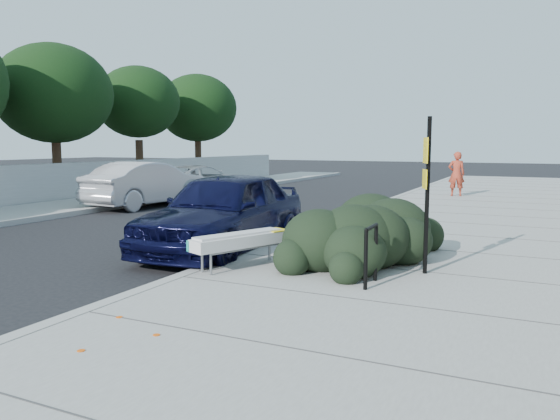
{
  "coord_description": "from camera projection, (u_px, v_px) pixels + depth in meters",
  "views": [
    {
      "loc": [
        5.14,
        -6.92,
        2.25
      ],
      "look_at": [
        0.72,
        2.24,
        1.0
      ],
      "focal_mm": 35.0,
      "sensor_mm": 36.0,
      "label": 1
    }
  ],
  "objects": [
    {
      "name": "ground",
      "position": [
        178.0,
        285.0,
        8.67
      ],
      "size": [
        120.0,
        120.0,
        0.0
      ],
      "primitive_type": "plane",
      "color": "black",
      "rests_on": "ground"
    },
    {
      "name": "sidewalk_far",
      "position": [
        27.0,
        212.0,
        17.23
      ],
      "size": [
        3.0,
        50.0,
        0.15
      ],
      "primitive_type": "cube",
      "color": "gray",
      "rests_on": "ground"
    },
    {
      "name": "curb_near",
      "position": [
        303.0,
        233.0,
        13.13
      ],
      "size": [
        0.22,
        50.0,
        0.17
      ],
      "primitive_type": "cube",
      "color": "#9E9E99",
      "rests_on": "ground"
    },
    {
      "name": "curb_far",
      "position": [
        61.0,
        215.0,
        16.58
      ],
      "size": [
        0.22,
        50.0,
        0.17
      ],
      "primitive_type": "cube",
      "color": "#9E9E99",
      "rests_on": "ground"
    },
    {
      "name": "tree_far_d",
      "position": [
        54.0,
        94.0,
        21.6
      ],
      "size": [
        4.6,
        4.6,
        6.16
      ],
      "color": "#332114",
      "rests_on": "ground"
    },
    {
      "name": "tree_far_e",
      "position": [
        138.0,
        102.0,
        26.07
      ],
      "size": [
        4.0,
        4.0,
        5.9
      ],
      "color": "#332114",
      "rests_on": "ground"
    },
    {
      "name": "tree_far_f",
      "position": [
        197.0,
        108.0,
        30.54
      ],
      "size": [
        4.4,
        4.4,
        6.07
      ],
      "color": "#332114",
      "rests_on": "ground"
    },
    {
      "name": "bench",
      "position": [
        242.0,
        241.0,
        9.24
      ],
      "size": [
        1.11,
        1.88,
        0.57
      ],
      "rotation": [
        0.0,
        0.0,
        -0.4
      ],
      "color": "gray",
      "rests_on": "sidewalk_near"
    },
    {
      "name": "bike_rack",
      "position": [
        371.0,
        249.0,
        8.05
      ],
      "size": [
        0.07,
        0.62,
        0.9
      ],
      "rotation": [
        0.0,
        0.0,
        0.02
      ],
      "color": "black",
      "rests_on": "sidewalk_near"
    },
    {
      "name": "sign_post",
      "position": [
        427.0,
        185.0,
        8.67
      ],
      "size": [
        0.15,
        0.28,
        2.52
      ],
      "rotation": [
        0.0,
        0.0,
        0.39
      ],
      "color": "black",
      "rests_on": "sidewalk_near"
    },
    {
      "name": "hedge",
      "position": [
        368.0,
        223.0,
        9.8
      ],
      "size": [
        2.65,
        3.91,
        1.34
      ],
      "primitive_type": "ellipsoid",
      "rotation": [
        0.0,
        0.0,
        0.26
      ],
      "color": "black",
      "rests_on": "sidewalk_near"
    },
    {
      "name": "sedan_navy",
      "position": [
        224.0,
        211.0,
        11.34
      ],
      "size": [
        2.26,
        5.04,
        1.68
      ],
      "primitive_type": "imported",
      "rotation": [
        0.0,
        0.0,
        0.06
      ],
      "color": "black",
      "rests_on": "ground"
    },
    {
      "name": "wagon_silver",
      "position": [
        148.0,
        184.0,
        19.4
      ],
      "size": [
        2.19,
        5.01,
        1.6
      ],
      "primitive_type": "imported",
      "rotation": [
        0.0,
        0.0,
        3.04
      ],
      "color": "#ABABB0",
      "rests_on": "ground"
    },
    {
      "name": "suv_silver",
      "position": [
        199.0,
        182.0,
        22.23
      ],
      "size": [
        2.49,
        5.0,
        1.36
      ],
      "primitive_type": "imported",
      "rotation": [
        0.0,
        0.0,
        3.09
      ],
      "color": "#A4A6A9",
      "rests_on": "ground"
    },
    {
      "name": "pedestrian",
      "position": [
        456.0,
        174.0,
        21.7
      ],
      "size": [
        0.73,
        0.57,
        1.76
      ],
      "primitive_type": "imported",
      "rotation": [
        0.0,
        0.0,
        3.4
      ],
      "color": "#9F3522",
      "rests_on": "sidewalk_near"
    }
  ]
}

